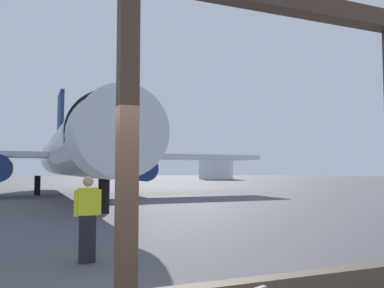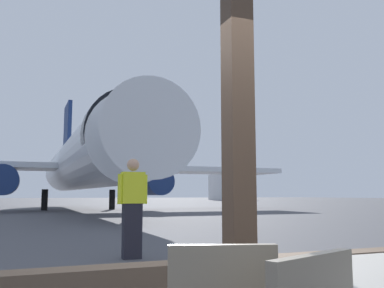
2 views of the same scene
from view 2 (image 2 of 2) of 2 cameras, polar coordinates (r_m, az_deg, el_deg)
name	(u,v)px [view 2 (image 2 of 2)]	position (r m, az deg, el deg)	size (l,w,h in m)	color
ground_plane	(40,206)	(42.96, -19.96, -7.96)	(220.00, 220.00, 0.00)	#4C4C51
window_frame	(238,151)	(3.33, 6.32, -0.93)	(7.72, 0.24, 4.04)	brown
airplane	(85,162)	(29.39, -14.28, -2.41)	(30.79, 32.19, 10.14)	silver
ground_crew_worker	(132,206)	(7.52, -8.10, -8.37)	(0.56, 0.22, 1.74)	black
fuel_storage_tank	(226,187)	(92.26, 4.69, -5.89)	(7.90, 7.90, 5.40)	white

